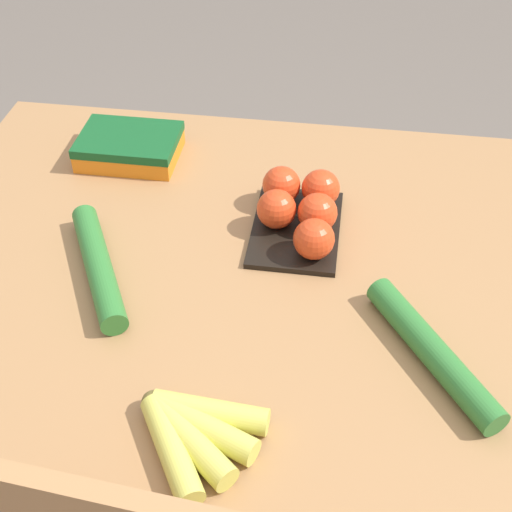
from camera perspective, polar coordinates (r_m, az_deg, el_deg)
name	(u,v)px	position (r m, az deg, el deg)	size (l,w,h in m)	color
ground_plane	(256,509)	(1.76, 0.00, -19.56)	(12.00, 12.00, 0.00)	#665B51
dining_table	(256,315)	(1.23, 0.00, -4.71)	(1.20, 0.93, 0.76)	#9E7044
banana_bunch	(192,431)	(0.93, -5.15, -13.74)	(0.17, 0.16, 0.04)	brown
tomato_pack	(301,210)	(1.22, 3.60, 3.68)	(0.15, 0.22, 0.08)	black
carrot_bag	(129,145)	(1.42, -10.11, 8.75)	(0.19, 0.14, 0.05)	orange
cucumber_near	(432,351)	(1.04, 13.92, -7.38)	(0.19, 0.25, 0.04)	#2D702D
cucumber_far	(98,265)	(1.16, -12.51, -0.74)	(0.17, 0.26, 0.04)	#2D702D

